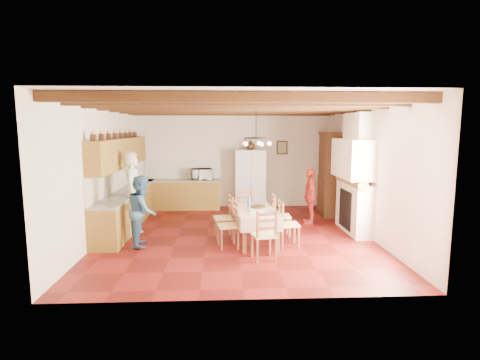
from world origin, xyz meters
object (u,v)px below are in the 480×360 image
(person_woman_red, at_px, (310,196))
(microwave, at_px, (202,174))
(chair_end_far, at_px, (247,211))
(chair_left_near, at_px, (228,225))
(refrigerator, at_px, (251,179))
(chair_right_far, at_px, (281,215))
(person_woman_blue, at_px, (142,211))
(chair_left_far, at_px, (224,217))
(dining_table, at_px, (256,214))
(chair_right_near, at_px, (289,223))
(hutch, at_px, (330,174))
(person_man, at_px, (134,193))
(chair_end_near, at_px, (264,234))

(person_woman_red, height_order, microwave, person_woman_red)
(chair_end_far, bearing_deg, chair_left_near, -119.57)
(refrigerator, height_order, chair_right_far, refrigerator)
(chair_end_far, xyz_separation_m, person_woman_blue, (-2.27, -1.07, 0.26))
(chair_end_far, height_order, person_woman_blue, person_woman_blue)
(chair_left_far, bearing_deg, chair_end_far, 128.41)
(dining_table, distance_m, microwave, 3.73)
(chair_right_near, bearing_deg, hutch, -33.92)
(chair_left_near, distance_m, chair_left_far, 0.69)
(hutch, distance_m, person_woman_red, 1.38)
(microwave, bearing_deg, chair_right_far, -70.35)
(chair_left_far, bearing_deg, person_man, -109.63)
(hutch, distance_m, chair_end_near, 4.34)
(chair_left_far, relative_size, chair_right_near, 1.00)
(chair_end_far, distance_m, microwave, 2.83)
(person_woman_blue, xyz_separation_m, person_woman_red, (3.93, 1.63, -0.03))
(dining_table, distance_m, chair_right_near, 0.75)
(refrigerator, distance_m, hutch, 2.37)
(chair_left_near, bearing_deg, person_woman_blue, -108.66)
(chair_end_near, xyz_separation_m, chair_end_far, (-0.19, 2.03, 0.00))
(hutch, bearing_deg, chair_right_near, -114.66)
(chair_right_near, relative_size, chair_end_far, 1.00)
(chair_right_far, bearing_deg, dining_table, 126.25)
(refrigerator, relative_size, chair_right_near, 1.88)
(chair_right_far, distance_m, person_man, 3.42)
(chair_right_near, relative_size, chair_right_far, 1.00)
(chair_left_near, xyz_separation_m, chair_end_far, (0.48, 1.30, 0.00))
(chair_right_far, relative_size, person_woman_blue, 0.65)
(chair_left_far, distance_m, chair_right_far, 1.33)
(chair_end_near, distance_m, person_woman_blue, 2.65)
(refrigerator, distance_m, person_woman_red, 2.34)
(person_man, bearing_deg, refrigerator, -43.69)
(chair_left_near, height_order, chair_left_far, same)
(hutch, xyz_separation_m, person_woman_red, (-0.81, -1.03, -0.45))
(hutch, height_order, microwave, hutch)
(chair_left_near, distance_m, person_woman_red, 2.85)
(dining_table, relative_size, chair_right_far, 1.74)
(person_woman_red, bearing_deg, microwave, -118.00)
(chair_end_far, relative_size, microwave, 1.59)
(chair_end_near, xyz_separation_m, person_woman_blue, (-2.45, 0.96, 0.26))
(refrigerator, height_order, chair_end_near, refrigerator)
(hutch, xyz_separation_m, person_man, (-5.10, -1.84, -0.20))
(refrigerator, height_order, hutch, hutch)
(chair_left_far, bearing_deg, microwave, -177.50)
(person_woman_red, bearing_deg, refrigerator, -137.65)
(dining_table, bearing_deg, person_woman_red, 44.65)
(chair_right_near, xyz_separation_m, person_woman_blue, (-3.06, 0.20, 0.26))
(chair_left_near, bearing_deg, person_woman_red, 120.00)
(refrigerator, distance_m, dining_table, 3.41)
(refrigerator, xyz_separation_m, microwave, (-1.49, 0.05, 0.16))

